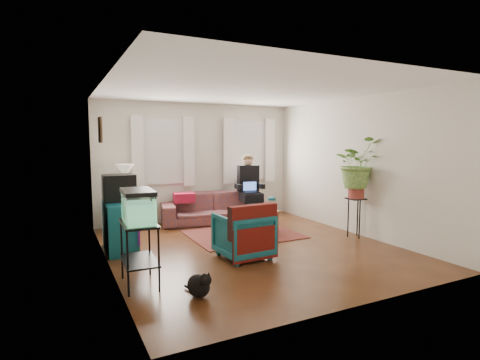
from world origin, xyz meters
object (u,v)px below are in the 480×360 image
dresser (120,226)px  aquarium_stand (139,254)px  sofa (214,203)px  side_table (126,213)px  plant_stand (355,218)px  armchair (243,233)px  coffee_table (255,222)px

dresser → aquarium_stand: bearing=-89.9°
sofa → side_table: (-1.83, 0.15, -0.09)m
sofa → side_table: 1.84m
sofa → side_table: size_ratio=3.23×
side_table → aquarium_stand: bearing=-96.6°
side_table → dresser: bearing=-103.4°
plant_stand → side_table: bearing=146.2°
armchair → aquarium_stand: bearing=11.0°
sofa → plant_stand: bearing=-40.4°
armchair → sofa: bearing=-105.5°
sofa → coffee_table: 1.27m
aquarium_stand → dresser: bearing=92.5°
sofa → dresser: size_ratio=2.50×
plant_stand → dresser: bearing=165.6°
aquarium_stand → coffee_table: size_ratio=0.80×
dresser → side_table: bearing=77.1°
sofa → plant_stand: (1.86, -2.32, -0.07)m
coffee_table → plant_stand: bearing=-53.8°
side_table → dresser: (-0.34, -1.43, 0.06)m
side_table → plant_stand: plant_stand is taller
sofa → armchair: size_ratio=2.94×
aquarium_stand → plant_stand: bearing=10.9°
coffee_table → dresser: bearing=165.1°
side_table → coffee_table: size_ratio=0.71×
armchair → coffee_table: 1.57m
side_table → plant_stand: bearing=-33.8°
sofa → dresser: (-2.17, -1.28, -0.04)m
armchair → side_table: bearing=-67.1°
dresser → aquarium_stand: dresser is taller
dresser → armchair: (1.64, -1.19, -0.02)m
aquarium_stand → side_table: bearing=86.3°
side_table → coffee_table: bearing=-31.5°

